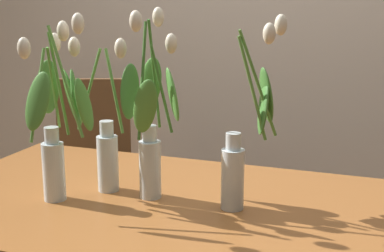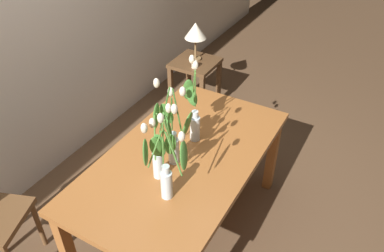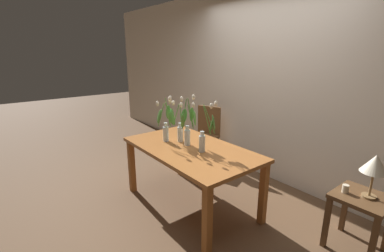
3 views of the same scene
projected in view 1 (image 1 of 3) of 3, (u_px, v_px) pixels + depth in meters
dining_table at (173, 230)px, 1.66m from camera, size 1.60×0.90×0.74m
tulip_vase_0 at (153, 131)px, 1.64m from camera, size 0.18×0.23×0.58m
tulip_vase_1 at (106, 138)px, 1.69m from camera, size 0.22×0.14×0.49m
tulip_vase_2 at (244, 147)px, 1.57m from camera, size 0.16×0.17×0.56m
tulip_vase_3 at (56, 127)px, 1.62m from camera, size 0.23×0.24×0.57m
dining_chair at (92, 156)px, 2.89m from camera, size 0.51×0.51×0.93m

